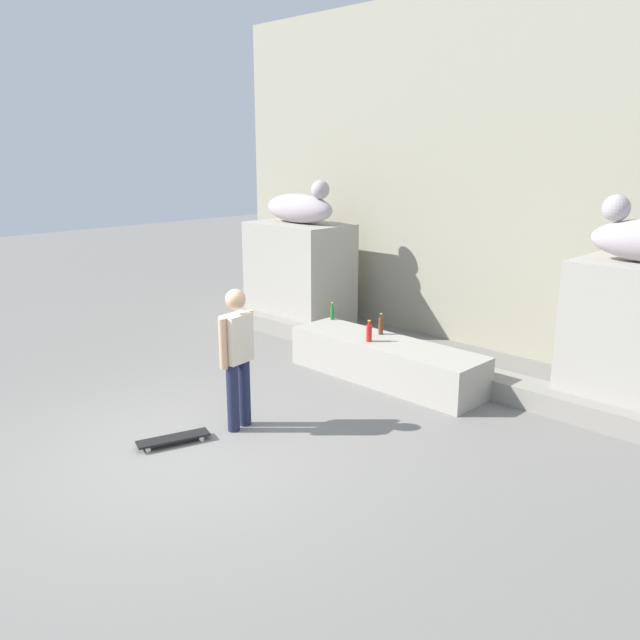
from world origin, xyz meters
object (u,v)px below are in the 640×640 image
at_px(skateboard, 173,439).
at_px(bottle_red, 369,333).
at_px(statue_reclining_left, 300,207).
at_px(bottle_green, 332,312).
at_px(skater, 237,353).
at_px(bottle_brown, 381,326).

xyz_separation_m(skateboard, bottle_red, (0.20, 3.10, 0.63)).
distance_m(statue_reclining_left, bottle_green, 2.40).
relative_size(statue_reclining_left, skater, 0.96).
distance_m(skateboard, bottle_brown, 3.56).
height_order(bottle_green, bottle_brown, bottle_brown).
xyz_separation_m(skater, bottle_red, (0.02, 2.31, -0.22)).
xyz_separation_m(skater, bottle_brown, (-0.10, 2.70, -0.22)).
distance_m(skater, bottle_red, 2.32).
relative_size(statue_reclining_left, bottle_green, 5.80).
xyz_separation_m(bottle_red, bottle_brown, (-0.11, 0.40, 0.00)).
relative_size(bottle_red, bottle_green, 1.11).
distance_m(bottle_red, bottle_green, 1.30).
xyz_separation_m(skater, bottle_green, (-1.18, 2.81, -0.24)).
height_order(skateboard, bottle_red, bottle_red).
relative_size(skateboard, bottle_red, 2.68).
relative_size(statue_reclining_left, bottle_red, 5.24).
xyz_separation_m(skateboard, bottle_green, (-1.00, 3.61, 0.62)).
relative_size(skater, bottle_green, 6.02).
distance_m(skater, skateboard, 1.18).
bearing_deg(statue_reclining_left, skater, -51.82).
xyz_separation_m(statue_reclining_left, skater, (2.83, -3.71, -1.25)).
relative_size(bottle_green, bottle_brown, 0.89).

